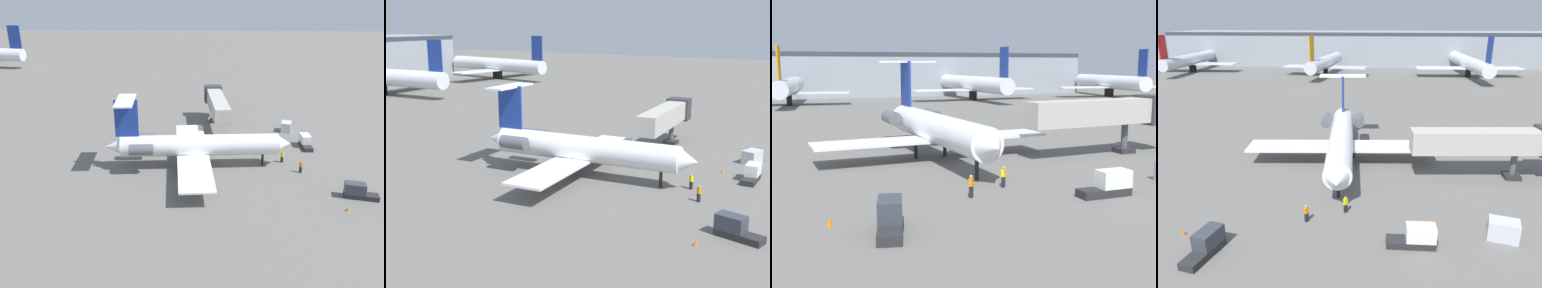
# 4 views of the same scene
# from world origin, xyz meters

# --- Properties ---
(ground_plane) EXTENTS (400.00, 400.00, 0.10)m
(ground_plane) POSITION_xyz_m (0.00, 0.00, -0.05)
(ground_plane) COLOR #66635E
(regional_jet) EXTENTS (24.35, 26.29, 9.90)m
(regional_jet) POSITION_xyz_m (1.28, 0.33, 3.29)
(regional_jet) COLOR white
(regional_jet) RESTS_ON ground_plane
(jet_bridge) EXTENTS (17.05, 4.38, 6.18)m
(jet_bridge) POSITION_xyz_m (19.23, -3.18, 4.50)
(jet_bridge) COLOR #B7B2A8
(jet_bridge) RESTS_ON ground_plane
(ground_crew_marshaller) EXTENTS (0.45, 0.47, 1.69)m
(ground_crew_marshaller) POSITION_xyz_m (-0.31, -14.38, 0.86)
(ground_crew_marshaller) COLOR black
(ground_crew_marshaller) RESTS_ON ground_plane
(ground_crew_loader) EXTENTS (0.46, 0.47, 1.69)m
(ground_crew_loader) POSITION_xyz_m (3.12, -12.43, 0.86)
(ground_crew_loader) COLOR black
(ground_crew_loader) RESTS_ON ground_plane
(baggage_tug_lead) EXTENTS (2.23, 4.21, 1.90)m
(baggage_tug_lead) POSITION_xyz_m (-7.27, -19.70, 0.84)
(baggage_tug_lead) COLOR #262628
(baggage_tug_lead) RESTS_ON ground_plane
(baggage_tug_trailing) EXTENTS (4.03, 1.48, 1.90)m
(baggage_tug_trailing) POSITION_xyz_m (9.43, -17.28, 0.84)
(baggage_tug_trailing) COLOR #262628
(baggage_tug_trailing) RESTS_ON ground_plane
(cargo_container_uld) EXTENTS (2.84, 2.24, 1.70)m
(cargo_container_uld) POSITION_xyz_m (16.86, -15.58, 0.85)
(cargo_container_uld) COLOR silver
(cargo_container_uld) RESTS_ON ground_plane
(traffic_cone_near) EXTENTS (0.36, 0.36, 0.55)m
(traffic_cone_near) POSITION_xyz_m (11.08, -13.58, 0.28)
(traffic_cone_near) COLOR orange
(traffic_cone_near) RESTS_ON ground_plane
(traffic_cone_mid) EXTENTS (0.36, 0.36, 0.55)m
(traffic_cone_mid) POSITION_xyz_m (-10.48, -17.49, 0.28)
(traffic_cone_mid) COLOR orange
(traffic_cone_mid) RESTS_ON ground_plane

